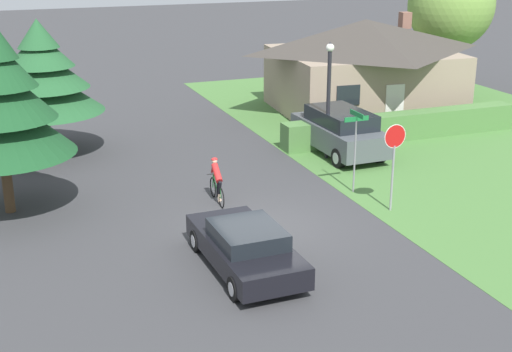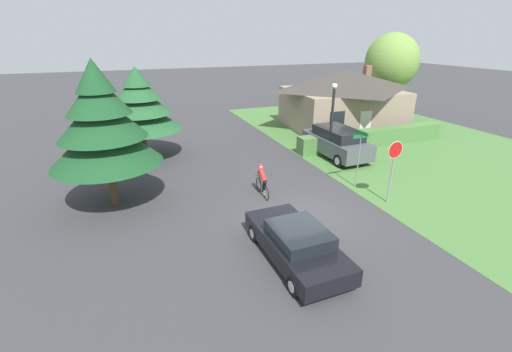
# 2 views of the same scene
# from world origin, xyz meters

# --- Properties ---
(ground_plane) EXTENTS (140.00, 140.00, 0.00)m
(ground_plane) POSITION_xyz_m (0.00, 0.00, 0.00)
(ground_plane) COLOR #38383A
(grass_verge_right) EXTENTS (16.00, 36.00, 0.01)m
(grass_verge_right) POSITION_xyz_m (11.64, 4.00, 0.01)
(grass_verge_right) COLOR #477538
(grass_verge_right) RESTS_ON ground
(cottage_house) EXTENTS (9.39, 8.07, 4.70)m
(cottage_house) POSITION_xyz_m (10.13, 12.22, 2.33)
(cottage_house) COLOR gray
(cottage_house) RESTS_ON ground
(hedge_row) EXTENTS (11.00, 0.90, 1.13)m
(hedge_row) POSITION_xyz_m (9.21, 7.09, 0.56)
(hedge_row) COLOR #4C7A3D
(hedge_row) RESTS_ON ground
(sedan_left_lane) EXTENTS (2.00, 4.51, 1.27)m
(sedan_left_lane) POSITION_xyz_m (-1.44, -2.33, 0.63)
(sedan_left_lane) COLOR black
(sedan_left_lane) RESTS_ON ground
(cyclist) EXTENTS (0.44, 1.75, 1.47)m
(cyclist) POSITION_xyz_m (-0.59, 2.67, 0.71)
(cyclist) COLOR black
(cyclist) RESTS_ON ground
(parked_suv_right) EXTENTS (2.17, 4.89, 1.81)m
(parked_suv_right) POSITION_xyz_m (5.68, 6.11, 0.92)
(parked_suv_right) COLOR #4C5156
(parked_suv_right) RESTS_ON ground
(stop_sign) EXTENTS (0.76, 0.07, 2.84)m
(stop_sign) POSITION_xyz_m (4.35, -0.06, 2.03)
(stop_sign) COLOR gray
(stop_sign) RESTS_ON ground
(street_lamp) EXTENTS (0.32, 0.32, 4.57)m
(street_lamp) POSITION_xyz_m (4.95, 5.72, 2.71)
(street_lamp) COLOR black
(street_lamp) RESTS_ON ground
(street_name_sign) EXTENTS (0.90, 0.90, 2.82)m
(street_name_sign) POSITION_xyz_m (4.05, 1.87, 1.94)
(street_name_sign) COLOR gray
(street_name_sign) RESTS_ON ground
(conifer_tall_near) EXTENTS (4.49, 4.49, 6.17)m
(conifer_tall_near) POSITION_xyz_m (-7.02, 4.19, 3.56)
(conifer_tall_near) COLOR #4C3823
(conifer_tall_near) RESTS_ON ground
(conifer_tall_far) EXTENTS (4.68, 4.68, 5.37)m
(conifer_tall_far) POSITION_xyz_m (-5.24, 10.18, 3.15)
(conifer_tall_far) COLOR #4C3823
(conifer_tall_far) RESTS_ON ground
(deciduous_tree_right) EXTENTS (4.65, 4.65, 7.19)m
(deciduous_tree_right) POSITION_xyz_m (16.77, 14.73, 4.74)
(deciduous_tree_right) COLOR #4C3823
(deciduous_tree_right) RESTS_ON ground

